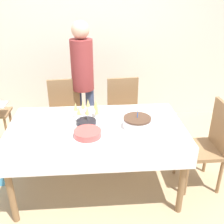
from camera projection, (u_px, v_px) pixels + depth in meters
The scene contains 14 objects.
ground_plane at pixel (98, 187), 2.88m from camera, with size 12.00×12.00×0.00m, color tan.
wall_back at pixel (93, 35), 3.93m from camera, with size 8.00×0.05×2.70m.
dining_table at pixel (96, 134), 2.60m from camera, with size 1.70×0.95×0.77m.
dining_chair_far_left at pixel (65, 114), 3.35m from camera, with size 0.46×0.46×0.95m.
dining_chair_far_right at pixel (124, 112), 3.40m from camera, with size 0.45×0.45×0.95m.
dining_chair_right_end at pixel (209, 142), 2.74m from camera, with size 0.42×0.42×0.95m.
birthday_cake at pixel (137, 122), 2.49m from camera, with size 0.26×0.26×0.18m.
champagne_tray at pixel (88, 111), 2.64m from camera, with size 0.34×0.34×0.18m.
plate_stack_main at pixel (88, 133), 2.36m from camera, with size 0.25×0.25×0.06m.
plate_stack_dessert at pixel (86, 122), 2.57m from camera, with size 0.19×0.19×0.04m.
cake_knife at pixel (140, 141), 2.29m from camera, with size 0.30×0.03×0.00m.
fork_pile at pixel (58, 133), 2.39m from camera, with size 0.17×0.07×0.02m.
napkin_pile at pixel (57, 128), 2.50m from camera, with size 0.15×0.15×0.01m.
person_standing at pixel (83, 74), 3.31m from camera, with size 0.28×0.28×1.65m.
Camera 1 is at (-0.01, -2.26, 1.97)m, focal length 42.00 mm.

